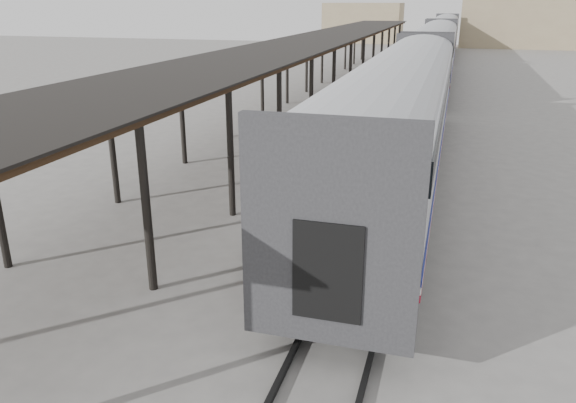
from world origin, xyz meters
The scene contains 11 objects.
ground centered at (0.00, 0.00, 0.00)m, with size 160.00×160.00×0.00m, color slate.
train centered at (3.19, 33.79, 2.69)m, with size 3.45×76.01×4.01m.
canopy centered at (-3.40, 24.00, 4.00)m, with size 4.90×64.30×4.15m.
rails centered at (3.20, 34.00, 0.06)m, with size 1.54×150.00×0.12m.
building_far centered at (14.00, 78.00, 4.00)m, with size 18.00×10.00×8.00m, color tan.
building_left centered at (-10.00, 82.00, 3.00)m, with size 12.00×8.00×6.00m, color tan.
baggage_cart centered at (0.98, -0.11, 0.65)m, with size 1.89×2.66×0.86m.
suitcase_stack centered at (0.77, 0.17, 1.06)m, with size 1.31×1.34×0.56m.
luggage_tug centered at (-1.14, 14.74, 0.55)m, with size 0.91×1.40×1.19m.
porter centered at (1.20, -0.76, 1.69)m, with size 0.60×0.40×1.65m, color navy.
pedestrian centered at (-1.61, 13.06, 0.92)m, with size 1.08×0.45×1.84m, color black.
Camera 1 is at (4.93, -12.29, 6.34)m, focal length 35.00 mm.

